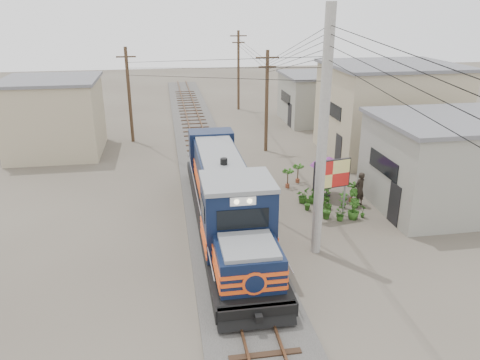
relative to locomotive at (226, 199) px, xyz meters
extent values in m
plane|color=#473F35|center=(0.00, -2.02, -1.62)|extent=(120.00, 120.00, 0.00)
cube|color=#595651|center=(0.00, 7.98, -1.54)|extent=(3.60, 70.00, 0.16)
cube|color=#51331E|center=(-0.54, 7.98, -1.36)|extent=(0.08, 70.00, 0.12)
cube|color=#51331E|center=(0.54, 7.98, -1.36)|extent=(0.08, 70.00, 0.12)
cube|color=black|center=(0.00, 0.05, -0.89)|extent=(2.67, 14.76, 0.51)
cube|color=black|center=(0.00, -4.56, -1.16)|extent=(2.03, 2.95, 0.60)
cube|color=black|center=(0.00, 4.66, -1.16)|extent=(2.03, 2.95, 0.60)
cube|color=black|center=(0.00, -5.67, -0.10)|extent=(2.19, 2.21, 1.38)
cube|color=black|center=(0.00, -3.37, 0.64)|extent=(2.62, 2.40, 2.86)
cube|color=slate|center=(0.00, -3.37, 2.11)|extent=(2.67, 2.52, 0.17)
cube|color=black|center=(0.00, -4.57, 1.14)|extent=(1.87, 0.06, 0.74)
cube|color=white|center=(0.00, -4.58, 1.83)|extent=(0.92, 0.06, 0.32)
cube|color=black|center=(0.00, 2.35, 0.27)|extent=(2.09, 9.04, 2.12)
cube|color=slate|center=(0.00, 2.35, 1.37)|extent=(1.87, 9.04, 0.17)
cube|color=#F24E16|center=(0.00, 0.05, -0.38)|extent=(2.71, 14.76, 0.13)
cube|color=#F24E16|center=(0.00, 0.05, -0.10)|extent=(2.71, 14.76, 0.13)
cube|color=#F24E16|center=(0.00, 0.05, 0.17)|extent=(2.71, 14.76, 0.13)
cylinder|color=#9E9B93|center=(3.50, -2.52, 3.38)|extent=(0.40, 0.40, 10.00)
cylinder|color=#4C3826|center=(4.50, 11.98, 1.88)|extent=(0.24, 0.24, 7.00)
cube|color=#4C3826|center=(4.50, 11.98, 4.88)|extent=(1.60, 0.10, 0.10)
cube|color=#4C3826|center=(4.50, 11.98, 4.28)|extent=(1.20, 0.10, 0.10)
cylinder|color=#4C3826|center=(4.80, 25.98, 2.13)|extent=(0.24, 0.24, 7.50)
cube|color=#4C3826|center=(4.80, 25.98, 5.38)|extent=(1.60, 0.10, 0.10)
cube|color=#4C3826|center=(4.80, 25.98, 4.78)|extent=(1.20, 0.10, 0.10)
cylinder|color=#4C3826|center=(-5.00, 15.98, 1.88)|extent=(0.24, 0.24, 7.00)
cube|color=#4C3826|center=(-5.00, 15.98, 4.88)|extent=(1.60, 0.10, 0.10)
cube|color=#4C3826|center=(-5.00, 15.98, 4.28)|extent=(1.20, 0.10, 0.10)
cube|color=gray|center=(11.50, 0.98, 0.63)|extent=(7.00, 6.00, 4.50)
cube|color=slate|center=(11.50, 0.98, 2.98)|extent=(7.35, 6.30, 0.20)
cube|color=black|center=(7.98, 0.98, 0.85)|extent=(0.05, 3.00, 0.90)
cube|color=tan|center=(12.50, 9.98, 1.38)|extent=(8.00, 7.00, 6.00)
cube|color=slate|center=(12.50, 9.98, 4.48)|extent=(8.40, 7.35, 0.20)
cube|color=black|center=(8.48, 9.98, 1.68)|extent=(0.05, 3.50, 0.90)
cube|color=gray|center=(11.00, 19.98, 0.38)|extent=(6.00, 6.00, 4.00)
cube|color=slate|center=(11.00, 19.98, 2.48)|extent=(6.30, 6.30, 0.20)
cube|color=black|center=(7.98, 19.98, 0.58)|extent=(0.05, 3.00, 0.90)
cube|color=tan|center=(-10.00, 13.98, 0.88)|extent=(6.00, 6.00, 5.00)
cube|color=slate|center=(-10.00, 13.98, 3.48)|extent=(6.30, 6.30, 0.20)
cube|color=black|center=(-13.02, 13.98, 1.13)|extent=(0.05, 3.00, 0.90)
cylinder|color=#99999E|center=(4.41, 0.40, -0.51)|extent=(0.10, 0.10, 2.21)
cylinder|color=#99999E|center=(5.97, 0.71, -0.51)|extent=(0.10, 0.10, 2.21)
cube|color=black|center=(5.19, 0.56, 0.68)|extent=(1.94, 0.50, 1.42)
cube|color=red|center=(5.19, 0.53, 0.68)|extent=(1.84, 0.44, 1.33)
cylinder|color=black|center=(6.02, 3.26, -1.57)|extent=(0.41, 0.41, 0.10)
cylinder|color=#99999E|center=(6.02, 3.26, -0.60)|extent=(0.05, 0.05, 2.05)
cone|color=#652268|center=(6.02, 3.26, 0.38)|extent=(2.47, 2.47, 0.51)
imported|color=black|center=(7.22, 1.76, -0.71)|extent=(0.79, 0.68, 1.82)
imported|color=#285618|center=(4.42, 0.18, -1.31)|extent=(0.36, 0.39, 0.61)
imported|color=#285618|center=(5.01, 0.44, -1.14)|extent=(0.56, 0.63, 0.95)
imported|color=#285618|center=(5.59, 0.18, -1.30)|extent=(0.69, 0.73, 0.64)
imported|color=#285618|center=(6.31, 0.22, -1.12)|extent=(0.64, 0.64, 1.01)
imported|color=#285618|center=(6.85, 0.31, -1.28)|extent=(0.40, 0.43, 0.68)
imported|color=#285618|center=(4.41, 1.57, -1.26)|extent=(0.39, 0.45, 0.72)
imported|color=#285618|center=(5.08, 1.40, -1.28)|extent=(0.79, 0.76, 0.68)
imported|color=#285618|center=(5.52, 1.53, -1.32)|extent=(0.44, 0.44, 0.61)
imported|color=#285618|center=(6.31, 1.56, -1.17)|extent=(0.51, 0.37, 0.90)
imported|color=#285618|center=(6.89, 1.55, -1.11)|extent=(0.72, 0.70, 1.01)
imported|color=#285618|center=(4.44, 2.59, -1.23)|extent=(0.89, 0.93, 0.79)
imported|color=#285618|center=(4.97, 2.43, -1.18)|extent=(0.70, 0.70, 0.89)
imported|color=#285618|center=(5.70, 2.46, -1.13)|extent=(0.62, 0.53, 0.99)
camera|label=1|loc=(-2.55, -19.36, 8.34)|focal=35.00mm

